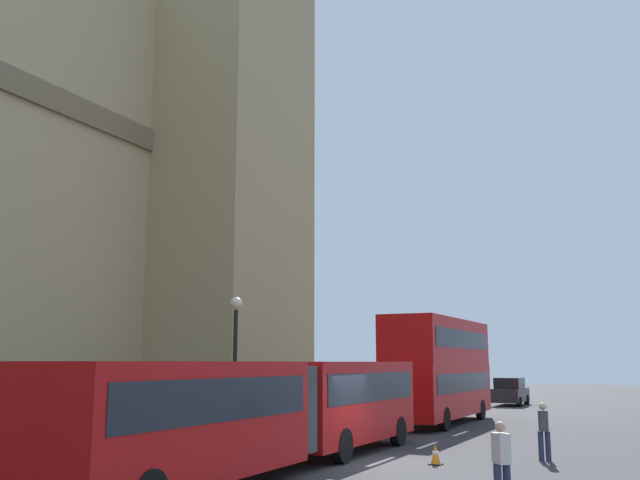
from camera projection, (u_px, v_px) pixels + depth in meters
ground_plane at (374, 464)px, 20.18m from camera, size 160.00×160.00×0.00m
lane_centre_marking at (350, 473)px, 18.62m from camera, size 25.20×0.16×0.01m
articulated_bus at (275, 404)px, 19.28m from camera, size 16.54×2.54×2.90m
double_decker_bus at (439, 366)px, 33.80m from camera, size 10.54×2.54×4.90m
sedan_lead at (510, 392)px, 47.87m from camera, size 4.40×1.86×1.85m
traffic_cone_west at (435, 454)px, 20.14m from camera, size 0.36×0.36×0.58m
traffic_cone_middle at (503, 432)px, 26.58m from camera, size 0.36×0.36×0.58m
street_lamp at (235, 357)px, 25.90m from camera, size 0.44×0.44×5.27m
pedestrian_near_cones at (502, 461)px, 14.26m from camera, size 0.46×0.44×1.69m
pedestrian_by_kerb at (544, 429)px, 20.98m from camera, size 0.45×0.35×1.69m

